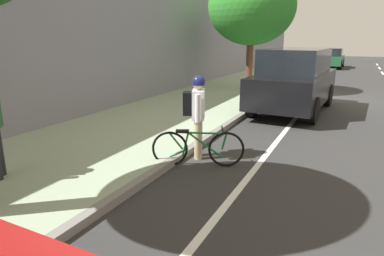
# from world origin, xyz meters

# --- Properties ---
(ground) EXTENTS (69.88, 69.88, 0.00)m
(ground) POSITION_xyz_m (0.00, 0.00, 0.00)
(ground) COLOR #303030
(sidewalk) EXTENTS (3.91, 43.67, 0.13)m
(sidewalk) POSITION_xyz_m (4.01, 0.00, 0.06)
(sidewalk) COLOR #9CAD90
(sidewalk) RESTS_ON ground
(curb_edge) EXTENTS (0.16, 43.67, 0.13)m
(curb_edge) POSITION_xyz_m (1.98, 0.00, 0.06)
(curb_edge) COLOR gray
(curb_edge) RESTS_ON ground
(lane_stripe_bike_edge) EXTENTS (0.12, 43.67, 0.01)m
(lane_stripe_bike_edge) POSITION_xyz_m (0.51, 0.00, 0.00)
(lane_stripe_bike_edge) COLOR white
(lane_stripe_bike_edge) RESTS_ON ground
(building_facade) EXTENTS (0.50, 43.67, 4.29)m
(building_facade) POSITION_xyz_m (6.22, 0.00, 2.15)
(building_facade) COLOR gray
(building_facade) RESTS_ON ground
(parked_sedan_green_nearest) EXTENTS (1.89, 4.43, 1.52)m
(parked_sedan_green_nearest) POSITION_xyz_m (0.94, -15.35, 0.75)
(parked_sedan_green_nearest) COLOR #1E512D
(parked_sedan_green_nearest) RESTS_ON ground
(parked_suv_black_second) EXTENTS (2.17, 4.80, 1.99)m
(parked_suv_black_second) POSITION_xyz_m (0.78, 2.84, 1.03)
(parked_suv_black_second) COLOR black
(parked_suv_black_second) RESTS_ON ground
(bicycle_at_curb) EXTENTS (1.58, 0.76, 0.72)m
(bicycle_at_curb) POSITION_xyz_m (1.51, 8.64, 0.36)
(bicycle_at_curb) COLOR black
(bicycle_at_curb) RESTS_ON ground
(cyclist_with_backpack) EXTENTS (0.50, 0.58, 1.63)m
(cyclist_with_backpack) POSITION_xyz_m (1.74, 8.19, 0.99)
(cyclist_with_backpack) COLOR #C6B284
(cyclist_with_backpack) RESTS_ON ground
(street_tree_near_cyclist) EXTENTS (3.64, 3.64, 5.04)m
(street_tree_near_cyclist) POSITION_xyz_m (3.25, -0.46, 3.57)
(street_tree_near_cyclist) COLOR brown
(street_tree_near_cyclist) RESTS_ON sidewalk
(fire_hydrant) EXTENTS (0.22, 0.22, 0.84)m
(fire_hydrant) POSITION_xyz_m (2.41, -4.39, 0.55)
(fire_hydrant) COLOR red
(fire_hydrant) RESTS_ON sidewalk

